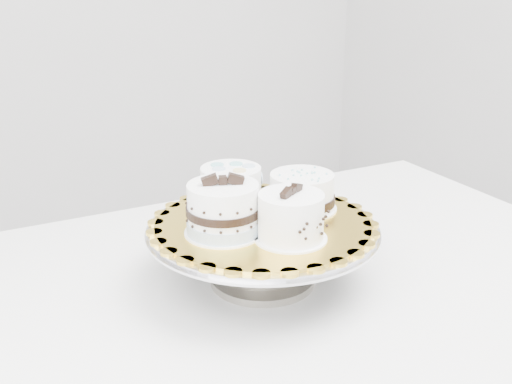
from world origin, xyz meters
TOP-DOWN VIEW (x-y plane):
  - table at (-0.10, 0.04)m, footprint 1.32×0.99m
  - cake_stand at (-0.14, 0.03)m, footprint 0.37×0.37m
  - cake_board at (-0.14, 0.03)m, footprint 0.38×0.38m
  - cake_swirl at (-0.15, -0.05)m, footprint 0.13×0.13m
  - cake_banded at (-0.21, 0.03)m, footprint 0.15×0.15m
  - cake_dots at (-0.15, 0.10)m, footprint 0.13×0.13m
  - cake_ribbon at (-0.05, 0.04)m, footprint 0.13×0.13m

SIDE VIEW (x-z plane):
  - table at x=-0.10m, z-range 0.30..1.05m
  - cake_stand at x=-0.14m, z-range 0.77..0.87m
  - cake_board at x=-0.14m, z-range 0.85..0.86m
  - cake_ribbon at x=-0.05m, z-range 0.85..0.92m
  - cake_swirl at x=-0.15m, z-range 0.85..0.93m
  - cake_banded at x=-0.21m, z-range 0.84..0.94m
  - cake_dots at x=-0.15m, z-range 0.86..0.93m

